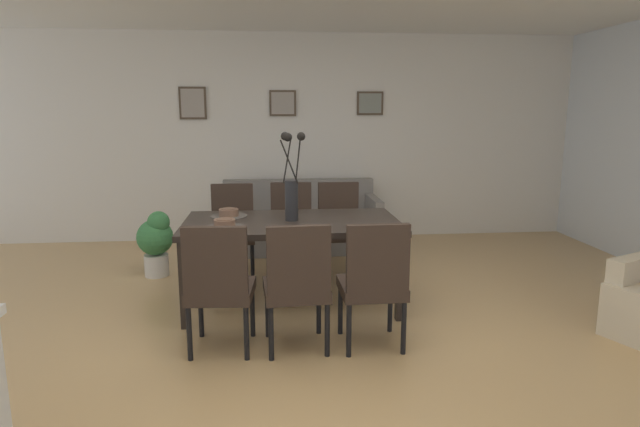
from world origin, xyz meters
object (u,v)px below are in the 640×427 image
object	(u,v)px
bowl_near_right	(229,212)
framed_picture_right	(370,103)
sofa	(300,225)
dining_chair_mid_left	(374,279)
dining_chair_near_left	(219,282)
dining_chair_far_right	(291,224)
centerpiece_vase	(291,187)
dining_chair_near_right	(233,226)
bowl_near_left	(224,223)
potted_plant	(156,240)
framed_picture_center	(283,103)
dining_table	(292,229)
dining_chair_far_left	(297,281)
dining_chair_mid_right	(340,223)
framed_picture_left	(193,103)

from	to	relation	value
bowl_near_right	framed_picture_right	bearing A→B (deg)	53.05
sofa	dining_chair_mid_left	bearing A→B (deg)	-83.09
dining_chair_near_left	dining_chair_mid_left	world-z (taller)	same
dining_chair_far_right	centerpiece_vase	distance (m)	1.06
dining_chair_near_right	bowl_near_right	xyz separation A→B (m)	(0.02, -0.66, 0.27)
centerpiece_vase	bowl_near_right	world-z (taller)	centerpiece_vase
bowl_near_left	potted_plant	size ratio (longest dim) A/B	0.25
centerpiece_vase	framed_picture_right	distance (m)	2.75
dining_chair_far_right	framed_picture_right	world-z (taller)	framed_picture_right
dining_chair_far_right	centerpiece_vase	xyz separation A→B (m)	(-0.03, -0.93, 0.51)
centerpiece_vase	sofa	world-z (taller)	centerpiece_vase
bowl_near_right	framed_picture_center	bearing A→B (deg)	76.17
dining_table	bowl_near_left	bearing A→B (deg)	-157.50
dining_chair_far_left	framed_picture_center	size ratio (longest dim) A/B	2.76
dining_chair_mid_right	potted_plant	bearing A→B (deg)	179.33
dining_chair_mid_left	sofa	bearing A→B (deg)	96.91
dining_chair_far_left	dining_chair_mid_left	distance (m)	0.53
dining_chair_near_left	potted_plant	world-z (taller)	dining_chair_near_left
centerpiece_vase	framed_picture_center	xyz separation A→B (m)	(-0.00, 2.42, 0.71)
framed_picture_left	potted_plant	bearing A→B (deg)	-98.32
dining_chair_far_right	sofa	distance (m)	1.03
dining_table	bowl_near_right	distance (m)	0.60
bowl_near_left	framed_picture_center	bearing A→B (deg)	78.44
dining_chair_mid_left	sofa	size ratio (longest dim) A/B	0.49
dining_chair_near_left	bowl_near_left	size ratio (longest dim) A/B	5.41
dining_chair_near_left	centerpiece_vase	bearing A→B (deg)	59.15
dining_chair_far_right	framed_picture_left	bearing A→B (deg)	127.54
centerpiece_vase	bowl_near_left	size ratio (longest dim) A/B	4.32
dining_chair_near_left	framed_picture_center	bearing A→B (deg)	80.86
dining_chair_near_left	bowl_near_right	xyz separation A→B (m)	(-0.01, 1.11, 0.27)
dining_chair_far_left	framed_picture_center	bearing A→B (deg)	89.93
potted_plant	dining_chair_far_right	bearing A→B (deg)	0.47
dining_table	dining_chair_near_right	distance (m)	1.06
dining_table	dining_chair_near_left	bearing A→B (deg)	-120.84
dining_chair_far_left	sofa	world-z (taller)	dining_chair_far_left
dining_chair_far_left	framed_picture_right	distance (m)	3.72
dining_chair_far_right	bowl_near_right	world-z (taller)	dining_chair_far_right
dining_chair_near_left	framed_picture_left	xyz separation A→B (m)	(-0.58, 3.31, 1.23)
dining_chair_mid_left	dining_chair_near_left	bearing A→B (deg)	178.36
dining_chair_far_left	dining_chair_far_right	distance (m)	1.85
bowl_near_right	potted_plant	world-z (taller)	bowl_near_right
dining_chair_mid_right	potted_plant	size ratio (longest dim) A/B	1.37
dining_chair_near_left	bowl_near_left	xyz separation A→B (m)	(-0.01, 0.67, 0.27)
dining_chair_far_left	bowl_near_left	size ratio (longest dim) A/B	5.41
dining_chair_near_right	dining_chair_far_right	distance (m)	0.59
dining_chair_far_left	framed_picture_center	distance (m)	3.55
dining_chair_mid_left	dining_table	bearing A→B (deg)	119.69
dining_chair_far_left	dining_chair_far_right	xyz separation A→B (m)	(0.04, 1.85, 0.00)
dining_chair_mid_left	bowl_near_left	xyz separation A→B (m)	(-1.07, 0.70, 0.27)
dining_chair_near_left	potted_plant	xyz separation A→B (m)	(-0.80, 1.81, -0.14)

